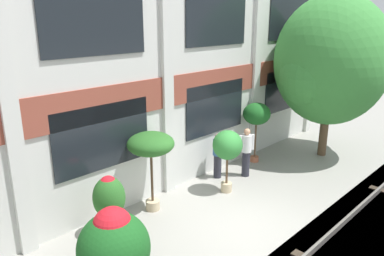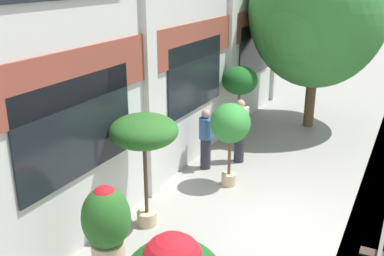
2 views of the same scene
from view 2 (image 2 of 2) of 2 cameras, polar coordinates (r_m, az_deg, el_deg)
ground_plane at (r=9.18m, az=10.31°, el=-11.89°), size 80.00×80.00×0.00m
apartment_facade at (r=9.20m, az=-7.23°, el=14.35°), size 17.87×0.64×7.90m
broadleaf_tree at (r=14.20m, az=15.72°, el=13.99°), size 4.33×4.12×6.02m
potted_plant_ribbed_drum at (r=7.41m, az=-10.80°, el=-11.90°), size 0.78×0.78×1.58m
potted_plant_low_pan at (r=8.26m, az=-6.12°, el=-0.89°), size 1.28×1.28×2.26m
potted_plant_terracotta_small at (r=12.57m, az=6.07°, el=5.83°), size 0.99×0.99×2.24m
potted_plant_tall_urn at (r=10.00m, az=4.89°, el=0.30°), size 0.90×0.90×1.97m
resident_by_doorway at (r=11.49m, az=6.08°, el=-0.12°), size 0.47×0.34×1.67m
resident_watching_tracks at (r=11.07m, az=1.76°, el=-1.19°), size 0.39×0.41×1.55m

